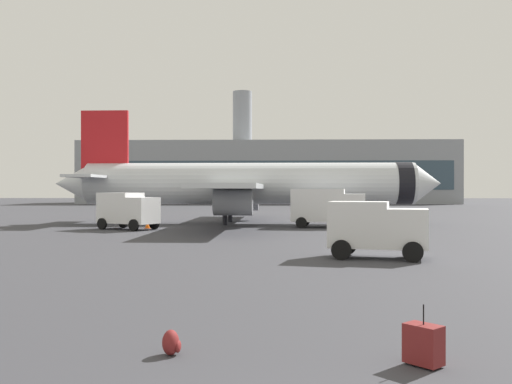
{
  "coord_description": "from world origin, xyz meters",
  "views": [
    {
      "loc": [
        0.16,
        -5.74,
        3.15
      ],
      "look_at": [
        -0.75,
        27.88,
        3.0
      ],
      "focal_mm": 39.86,
      "sensor_mm": 36.0,
      "label": 1
    }
  ],
  "objects_px": {
    "service_truck": "(128,209)",
    "fuel_truck": "(327,206)",
    "cargo_van": "(377,227)",
    "traveller_backpack": "(171,343)",
    "airplane_at_gate": "(247,184)",
    "safety_cone_near": "(409,223)",
    "rolling_suitcase": "(423,344)",
    "safety_cone_mid": "(148,224)"
  },
  "relations": [
    {
      "from": "airplane_at_gate",
      "to": "safety_cone_near",
      "type": "relative_size",
      "value": 51.22
    },
    {
      "from": "fuel_truck",
      "to": "safety_cone_near",
      "type": "distance_m",
      "value": 7.27
    },
    {
      "from": "service_truck",
      "to": "safety_cone_mid",
      "type": "height_order",
      "value": "service_truck"
    },
    {
      "from": "cargo_van",
      "to": "traveller_backpack",
      "type": "distance_m",
      "value": 16.78
    },
    {
      "from": "cargo_van",
      "to": "rolling_suitcase",
      "type": "xyz_separation_m",
      "value": [
        -2.1,
        -15.87,
        -1.06
      ]
    },
    {
      "from": "service_truck",
      "to": "safety_cone_near",
      "type": "distance_m",
      "value": 23.34
    },
    {
      "from": "safety_cone_mid",
      "to": "cargo_van",
      "type": "bearing_deg",
      "value": -52.81
    },
    {
      "from": "airplane_at_gate",
      "to": "rolling_suitcase",
      "type": "xyz_separation_m",
      "value": [
        4.97,
        -42.03,
        -3.27
      ]
    },
    {
      "from": "airplane_at_gate",
      "to": "traveller_backpack",
      "type": "bearing_deg",
      "value": -89.51
    },
    {
      "from": "cargo_van",
      "to": "airplane_at_gate",
      "type": "bearing_deg",
      "value": 105.13
    },
    {
      "from": "airplane_at_gate",
      "to": "cargo_van",
      "type": "height_order",
      "value": "airplane_at_gate"
    },
    {
      "from": "fuel_truck",
      "to": "cargo_van",
      "type": "relative_size",
      "value": 1.33
    },
    {
      "from": "service_truck",
      "to": "rolling_suitcase",
      "type": "bearing_deg",
      "value": -67.7
    },
    {
      "from": "fuel_truck",
      "to": "safety_cone_near",
      "type": "relative_size",
      "value": 9.06
    },
    {
      "from": "airplane_at_gate",
      "to": "safety_cone_near",
      "type": "height_order",
      "value": "airplane_at_gate"
    },
    {
      "from": "fuel_truck",
      "to": "airplane_at_gate",
      "type": "bearing_deg",
      "value": 143.1
    },
    {
      "from": "rolling_suitcase",
      "to": "cargo_van",
      "type": "bearing_deg",
      "value": 82.46
    },
    {
      "from": "fuel_truck",
      "to": "traveller_backpack",
      "type": "xyz_separation_m",
      "value": [
        -6.54,
        -36.3,
        -1.54
      ]
    },
    {
      "from": "fuel_truck",
      "to": "safety_cone_mid",
      "type": "xyz_separation_m",
      "value": [
        -14.64,
        -1.45,
        -1.39
      ]
    },
    {
      "from": "airplane_at_gate",
      "to": "safety_cone_near",
      "type": "distance_m",
      "value": 14.8
    },
    {
      "from": "airplane_at_gate",
      "to": "cargo_van",
      "type": "xyz_separation_m",
      "value": [
        7.07,
        -26.16,
        -2.21
      ]
    },
    {
      "from": "safety_cone_mid",
      "to": "rolling_suitcase",
      "type": "distance_m",
      "value": 37.62
    },
    {
      "from": "safety_cone_near",
      "to": "safety_cone_mid",
      "type": "bearing_deg",
      "value": -172.74
    },
    {
      "from": "safety_cone_near",
      "to": "rolling_suitcase",
      "type": "distance_m",
      "value": 39.19
    },
    {
      "from": "cargo_van",
      "to": "traveller_backpack",
      "type": "bearing_deg",
      "value": -113.67
    },
    {
      "from": "safety_cone_mid",
      "to": "safety_cone_near",
      "type": "bearing_deg",
      "value": 7.26
    },
    {
      "from": "safety_cone_near",
      "to": "traveller_backpack",
      "type": "xyz_separation_m",
      "value": [
        -13.55,
        -37.62,
        -0.11
      ]
    },
    {
      "from": "fuel_truck",
      "to": "safety_cone_near",
      "type": "height_order",
      "value": "fuel_truck"
    },
    {
      "from": "airplane_at_gate",
      "to": "fuel_truck",
      "type": "xyz_separation_m",
      "value": [
        6.9,
        -5.18,
        -1.88
      ]
    },
    {
      "from": "service_truck",
      "to": "safety_cone_near",
      "type": "height_order",
      "value": "service_truck"
    },
    {
      "from": "service_truck",
      "to": "safety_cone_near",
      "type": "xyz_separation_m",
      "value": [
        22.97,
        3.92,
        -1.26
      ]
    },
    {
      "from": "service_truck",
      "to": "airplane_at_gate",
      "type": "bearing_deg",
      "value": 40.65
    },
    {
      "from": "service_truck",
      "to": "fuel_truck",
      "type": "distance_m",
      "value": 16.18
    },
    {
      "from": "service_truck",
      "to": "traveller_backpack",
      "type": "bearing_deg",
      "value": -74.37
    },
    {
      "from": "service_truck",
      "to": "fuel_truck",
      "type": "height_order",
      "value": "fuel_truck"
    },
    {
      "from": "cargo_van",
      "to": "traveller_backpack",
      "type": "relative_size",
      "value": 9.92
    },
    {
      "from": "fuel_truck",
      "to": "service_truck",
      "type": "bearing_deg",
      "value": -170.71
    },
    {
      "from": "cargo_van",
      "to": "fuel_truck",
      "type": "bearing_deg",
      "value": 90.48
    },
    {
      "from": "service_truck",
      "to": "rolling_suitcase",
      "type": "distance_m",
      "value": 37.03
    },
    {
      "from": "cargo_van",
      "to": "rolling_suitcase",
      "type": "relative_size",
      "value": 4.33
    },
    {
      "from": "fuel_truck",
      "to": "safety_cone_near",
      "type": "xyz_separation_m",
      "value": [
        7.01,
        1.31,
        -1.43
      ]
    },
    {
      "from": "fuel_truck",
      "to": "safety_cone_near",
      "type": "bearing_deg",
      "value": 10.62
    }
  ]
}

